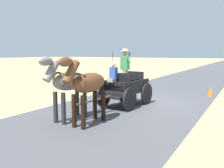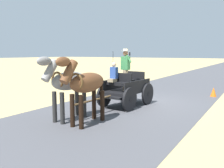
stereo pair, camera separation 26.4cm
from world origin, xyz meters
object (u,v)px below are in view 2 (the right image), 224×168
Objects in this scene: horse_near_side at (85,84)px; traffic_cone at (213,92)px; horse_off_side at (67,82)px; horse_drawn_carriage at (126,88)px.

horse_near_side reaches higher than traffic_cone.
horse_off_side is 4.42× the size of traffic_cone.
horse_near_side is 1.00× the size of horse_off_side.
horse_off_side is at bearing 78.26° from horse_drawn_carriage.
traffic_cone is (-2.70, -7.49, -1.07)m from horse_near_side.
horse_drawn_carriage is 2.04× the size of horse_near_side.
horse_drawn_carriage reaches higher than horse_off_side.
horse_drawn_carriage is 9.03× the size of traffic_cone.
horse_near_side is 0.84m from horse_off_side.
horse_drawn_carriage reaches higher than horse_near_side.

